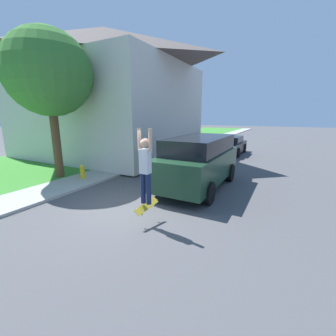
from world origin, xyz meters
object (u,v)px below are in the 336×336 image
Objects in this scene: car_down_street at (230,146)px; fire_hydrant at (82,172)px; suv_parked at (199,161)px; skateboard at (146,206)px; skateboarder at (145,166)px; lawn_tree_near at (49,74)px.

car_down_street is 11.05m from fire_hydrant.
suv_parked is at bearing 17.28° from fire_hydrant.
car_down_street is 5.25× the size of skateboard.
skateboarder reaches higher than car_down_street.
car_down_street is 6.65× the size of fire_hydrant.
fire_hydrant is (-4.79, 2.11, -0.10)m from skateboard.
fire_hydrant is at bearing -112.02° from car_down_street.
suv_parked is at bearing 88.92° from skateboarder.
car_down_street is (-0.77, 8.72, -0.46)m from suv_parked.
fire_hydrant is at bearing 9.79° from lawn_tree_near.
car_down_street is (5.39, 10.46, -3.92)m from lawn_tree_near.
skateboard is (6.04, -1.89, -4.05)m from lawn_tree_near.
lawn_tree_near is 12.40m from car_down_street.
car_down_street is at bearing 67.98° from fire_hydrant.
suv_parked is 8.76m from car_down_street.
suv_parked is 1.18× the size of car_down_street.
lawn_tree_near is 4.34m from fire_hydrant.
skateboarder is 5.45m from fire_hydrant.
skateboarder is (6.09, -1.98, -2.94)m from lawn_tree_near.
lawn_tree_near reaches higher than fire_hydrant.
lawn_tree_near is 7.51m from skateboard.
lawn_tree_near is 7.27m from suv_parked.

